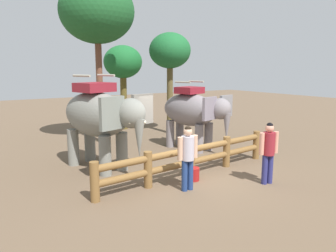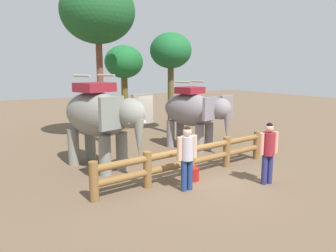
{
  "view_description": "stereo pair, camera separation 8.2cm",
  "coord_description": "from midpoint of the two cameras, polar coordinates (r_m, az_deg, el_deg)",
  "views": [
    {
      "loc": [
        -5.92,
        -7.8,
        3.36
      ],
      "look_at": [
        0.0,
        1.42,
        1.4
      ],
      "focal_mm": 34.75,
      "sensor_mm": 36.0,
      "label": 1
    },
    {
      "loc": [
        -5.85,
        -7.84,
        3.36
      ],
      "look_at": [
        0.0,
        1.42,
        1.4
      ],
      "focal_mm": 34.75,
      "sensor_mm": 36.0,
      "label": 2
    }
  ],
  "objects": [
    {
      "name": "log_fence",
      "position": [
        10.23,
        4.26,
        -5.52
      ],
      "size": [
        6.74,
        0.83,
        1.05
      ],
      "color": "brown",
      "rests_on": "ground"
    },
    {
      "name": "tourist_woman_in_black",
      "position": [
        9.86,
        17.41,
        -3.86
      ],
      "size": [
        0.64,
        0.41,
        1.82
      ],
      "color": "navy",
      "rests_on": "ground"
    },
    {
      "name": "tree_back_center",
      "position": [
        15.19,
        -12.07,
        18.91
      ],
      "size": [
        3.24,
        3.24,
        7.15
      ],
      "color": "brown",
      "rests_on": "ground"
    },
    {
      "name": "tree_far_left",
      "position": [
        18.05,
        -7.61,
        10.78
      ],
      "size": [
        2.08,
        2.08,
        4.57
      ],
      "color": "brown",
      "rests_on": "ground"
    },
    {
      "name": "ground_plane",
      "position": [
        10.35,
        4.48,
        -8.84
      ],
      "size": [
        60.0,
        60.0,
        0.0
      ],
      "primitive_type": "plane",
      "color": "brown"
    },
    {
      "name": "elephant_near_left",
      "position": [
        10.92,
        -11.59,
        1.59
      ],
      "size": [
        2.53,
        3.77,
        3.16
      ],
      "color": "gray",
      "rests_on": "ground"
    },
    {
      "name": "elephant_center",
      "position": [
        13.39,
        4.7,
        2.54
      ],
      "size": [
        2.18,
        3.39,
        2.84
      ],
      "color": "gray",
      "rests_on": "ground"
    },
    {
      "name": "feed_bucket",
      "position": [
        9.96,
        4.61,
        -8.4
      ],
      "size": [
        0.38,
        0.38,
        0.39
      ],
      "color": "maroon",
      "rests_on": "ground"
    },
    {
      "name": "tourist_man_in_blue",
      "position": [
        8.93,
        3.62,
        -4.84
      ],
      "size": [
        0.64,
        0.35,
        1.82
      ],
      "color": "navy",
      "rests_on": "ground"
    },
    {
      "name": "tree_far_right",
      "position": [
        16.75,
        0.63,
        12.76
      ],
      "size": [
        2.1,
        2.1,
        5.12
      ],
      "color": "brown",
      "rests_on": "ground"
    }
  ]
}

